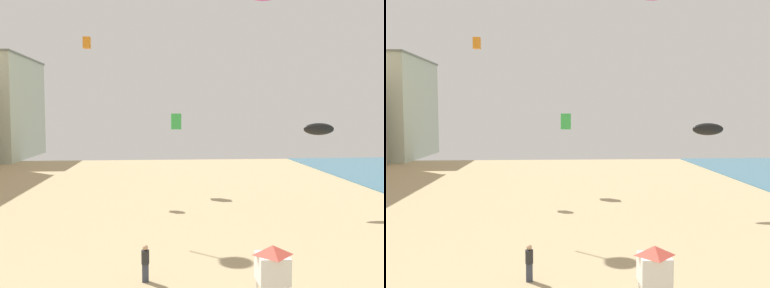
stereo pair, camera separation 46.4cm
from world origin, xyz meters
TOP-DOWN VIEW (x-y plane):
  - kite_flyer at (1.57, 12.25)m, footprint 0.34×0.34m
  - lifeguard_stand at (6.26, 8.98)m, footprint 1.10×1.10m
  - kite_orange_box at (-4.00, 31.50)m, footprint 0.61×0.61m
  - kite_green_box at (3.64, 32.22)m, footprint 0.90×0.90m
  - kite_black_parafoil_2 at (13.66, 24.07)m, footprint 2.25×0.63m

SIDE VIEW (x-z plane):
  - kite_flyer at x=1.57m, z-range 0.10..1.74m
  - lifeguard_stand at x=6.26m, z-range 0.56..3.11m
  - kite_black_parafoil_2 at x=13.66m, z-range 5.70..6.57m
  - kite_green_box at x=3.64m, z-range 5.84..7.25m
  - kite_orange_box at x=-4.00m, z-range 12.81..13.76m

